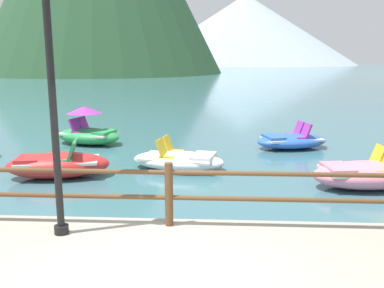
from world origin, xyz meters
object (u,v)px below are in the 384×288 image
object	(u,v)px
pedal_boat_4	(366,174)
pedal_boat_2	(291,141)
pedal_boat_6	(179,160)
pedal_boat_0	(88,132)
pedal_boat_7	(58,164)
lamp_post	(50,61)

from	to	relation	value
pedal_boat_4	pedal_boat_2	bearing A→B (deg)	102.97
pedal_boat_6	pedal_boat_0	bearing A→B (deg)	137.68
pedal_boat_0	pedal_boat_6	bearing A→B (deg)	-42.32
pedal_boat_0	pedal_boat_4	xyz separation A→B (m)	(7.46, -4.28, -0.10)
pedal_boat_7	lamp_post	bearing A→B (deg)	-68.66
pedal_boat_0	lamp_post	bearing A→B (deg)	-75.73
pedal_boat_4	pedal_boat_7	world-z (taller)	pedal_boat_7
pedal_boat_0	pedal_boat_2	xyz separation A→B (m)	(6.55, -0.29, -0.16)
pedal_boat_2	pedal_boat_6	size ratio (longest dim) A/B	0.97
pedal_boat_2	lamp_post	bearing A→B (deg)	-120.72
pedal_boat_2	pedal_boat_6	bearing A→B (deg)	-141.19
pedal_boat_7	pedal_boat_4	bearing A→B (deg)	-3.46
lamp_post	pedal_boat_0	bearing A→B (deg)	104.27
pedal_boat_0	pedal_boat_4	world-z (taller)	pedal_boat_0
pedal_boat_0	pedal_boat_4	bearing A→B (deg)	-29.81
lamp_post	pedal_boat_6	world-z (taller)	lamp_post
pedal_boat_6	pedal_boat_7	xyz separation A→B (m)	(-2.81, -0.90, 0.08)
lamp_post	pedal_boat_0	size ratio (longest dim) A/B	1.60
pedal_boat_0	pedal_boat_6	size ratio (longest dim) A/B	0.95
lamp_post	pedal_boat_7	size ratio (longest dim) A/B	1.52
pedal_boat_2	pedal_boat_6	distance (m)	4.24
pedal_boat_4	pedal_boat_6	size ratio (longest dim) A/B	0.98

